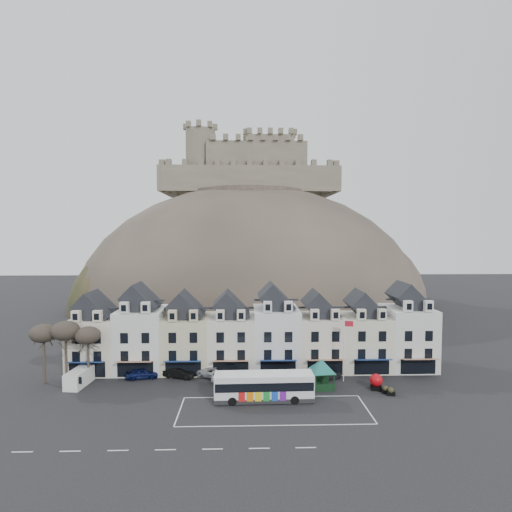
% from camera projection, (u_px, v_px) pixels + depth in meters
% --- Properties ---
extents(ground, '(300.00, 300.00, 0.00)m').
position_uv_depth(ground, '(257.00, 415.00, 45.39)').
color(ground, black).
rests_on(ground, ground).
extents(coach_bay_markings, '(22.00, 7.50, 0.01)m').
position_uv_depth(coach_bay_markings, '(274.00, 410.00, 46.69)').
color(coach_bay_markings, silver).
rests_on(coach_bay_markings, ground).
extents(townhouse_terrace, '(54.40, 9.35, 11.80)m').
position_uv_depth(townhouse_terrace, '(255.00, 334.00, 61.01)').
color(townhouse_terrace, silver).
rests_on(townhouse_terrace, ground).
extents(castle_hill, '(100.00, 76.00, 68.00)m').
position_uv_depth(castle_hill, '(254.00, 304.00, 114.21)').
color(castle_hill, '#38312B').
rests_on(castle_hill, ground).
extents(castle, '(50.20, 22.20, 22.00)m').
position_uv_depth(castle, '(251.00, 167.00, 118.76)').
color(castle, '#61584A').
rests_on(castle, ground).
extents(tree_left_far, '(3.61, 3.61, 8.24)m').
position_uv_depth(tree_left_far, '(43.00, 334.00, 54.64)').
color(tree_left_far, '#322920').
rests_on(tree_left_far, ground).
extents(tree_left_mid, '(3.78, 3.78, 8.64)m').
position_uv_depth(tree_left_mid, '(66.00, 331.00, 54.70)').
color(tree_left_mid, '#322920').
rests_on(tree_left_mid, ground).
extents(tree_left_near, '(3.43, 3.43, 7.84)m').
position_uv_depth(tree_left_near, '(88.00, 336.00, 54.83)').
color(tree_left_near, '#322920').
rests_on(tree_left_near, ground).
extents(bus, '(12.24, 3.10, 3.44)m').
position_uv_depth(bus, '(264.00, 385.00, 49.26)').
color(bus, '#262628').
rests_on(bus, ground).
extents(bus_shelter, '(6.09, 6.09, 3.89)m').
position_uv_depth(bus_shelter, '(322.00, 366.00, 53.14)').
color(bus_shelter, black).
rests_on(bus_shelter, ground).
extents(red_buoy, '(1.69, 1.69, 2.09)m').
position_uv_depth(red_buoy, '(376.00, 381.00, 52.76)').
color(red_buoy, black).
rests_on(red_buoy, ground).
extents(flagpole, '(1.27, 0.27, 8.82)m').
position_uv_depth(flagpole, '(345.00, 346.00, 55.40)').
color(flagpole, silver).
rests_on(flagpole, ground).
extents(white_van, '(2.57, 4.91, 2.15)m').
position_uv_depth(white_van, '(79.00, 378.00, 54.13)').
color(white_van, white).
rests_on(white_van, ground).
extents(planter_west, '(0.98, 0.67, 0.96)m').
position_uv_depth(planter_west, '(386.00, 390.00, 51.52)').
color(planter_west, black).
rests_on(planter_west, ground).
extents(planter_east, '(1.12, 0.73, 1.04)m').
position_uv_depth(planter_east, '(391.00, 391.00, 50.87)').
color(planter_east, black).
rests_on(planter_east, ground).
extents(car_navy, '(4.74, 2.67, 1.52)m').
position_uv_depth(car_navy, '(142.00, 373.00, 56.71)').
color(car_navy, '#0D1542').
rests_on(car_navy, ground).
extents(car_black, '(4.75, 2.87, 1.48)m').
position_uv_depth(car_black, '(179.00, 373.00, 57.01)').
color(car_black, black).
rests_on(car_black, ground).
extents(car_silver, '(5.80, 4.41, 1.48)m').
position_uv_depth(car_silver, '(215.00, 372.00, 57.16)').
color(car_silver, '#ACADB4').
rests_on(car_silver, ground).
extents(car_white, '(5.81, 3.67, 1.57)m').
position_uv_depth(car_white, '(231.00, 378.00, 54.72)').
color(car_white, silver).
rests_on(car_white, ground).
extents(car_maroon, '(4.96, 3.31, 1.57)m').
position_uv_depth(car_maroon, '(290.00, 378.00, 54.95)').
color(car_maroon, '#570A05').
rests_on(car_maroon, ground).
extents(car_charcoal, '(4.77, 3.26, 1.49)m').
position_uv_depth(car_charcoal, '(326.00, 375.00, 56.24)').
color(car_charcoal, black).
rests_on(car_charcoal, ground).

